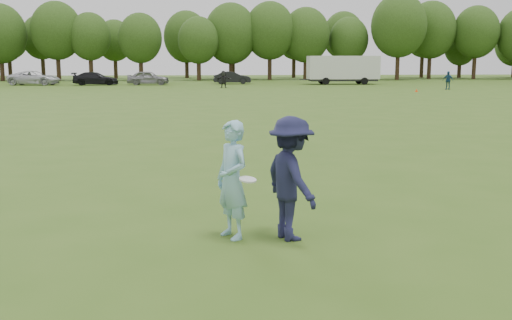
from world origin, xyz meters
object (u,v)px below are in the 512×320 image
object	(u,v)px
player_far_b	(448,80)
player_far_d	(224,79)
car_d	(96,79)
car_e	(148,78)
defender	(291,178)
cargo_trailer	(343,69)
field_cone	(416,90)
car_c	(34,78)
car_f	(232,78)
thrower	(232,180)

from	to	relation	value
player_far_b	player_far_d	xyz separation A→B (m)	(-21.00, 5.23, -0.01)
car_d	car_e	size ratio (longest dim) A/B	1.07
defender	player_far_b	world-z (taller)	defender
player_far_d	car_e	world-z (taller)	player_far_d
player_far_d	car_e	size ratio (longest dim) A/B	0.37
car_e	cargo_trailer	xyz separation A→B (m)	(21.95, -0.15, 0.99)
cargo_trailer	field_cone	bearing A→B (deg)	-80.72
car_c	field_cone	bearing A→B (deg)	-107.09
player_far_d	car_f	size ratio (longest dim) A/B	0.39
thrower	defender	bearing A→B (deg)	50.39
car_c	car_f	xyz separation A→B (m)	(21.91, 1.07, -0.06)
player_far_b	car_e	xyz separation A→B (m)	(-29.11, 12.69, -0.07)
car_e	field_cone	xyz separation A→B (m)	(24.65, -16.69, -0.63)
car_d	car_e	bearing A→B (deg)	-91.84
car_f	cargo_trailer	xyz separation A→B (m)	(12.53, -1.91, 1.06)
player_far_b	car_f	bearing A→B (deg)	-176.23
car_e	field_cone	bearing A→B (deg)	-121.67
player_far_d	defender	bearing A→B (deg)	-84.91
player_far_b	car_e	size ratio (longest dim) A/B	0.37
car_c	cargo_trailer	bearing A→B (deg)	-83.40
cargo_trailer	player_far_d	bearing A→B (deg)	-152.11
car_c	car_f	size ratio (longest dim) A/B	1.29
defender	cargo_trailer	distance (m)	60.28
player_far_b	cargo_trailer	distance (m)	14.48
thrower	car_d	bearing A→B (deg)	161.55
car_c	car_f	world-z (taller)	car_c
thrower	car_f	bearing A→B (deg)	146.95
player_far_b	car_f	world-z (taller)	player_far_b
field_cone	car_e	bearing A→B (deg)	145.90
field_cone	cargo_trailer	distance (m)	16.85
thrower	car_d	size ratio (longest dim) A/B	0.38
thrower	car_d	distance (m)	59.76
car_e	player_far_d	bearing A→B (deg)	-130.19
player_far_d	car_e	xyz separation A→B (m)	(-8.11, 7.47, -0.06)
defender	car_f	size ratio (longest dim) A/B	0.45
car_c	car_e	xyz separation A→B (m)	(12.49, -0.69, 0.01)
thrower	car_c	world-z (taller)	thrower
field_cone	cargo_trailer	bearing A→B (deg)	99.28
player_far_b	cargo_trailer	world-z (taller)	cargo_trailer
thrower	car_d	xyz separation A→B (m)	(-12.29, 58.49, -0.23)
car_e	cargo_trailer	size ratio (longest dim) A/B	0.51
defender	car_e	size ratio (longest dim) A/B	0.43
defender	player_far_d	xyz separation A→B (m)	(0.65, 51.19, -0.13)
car_f	cargo_trailer	distance (m)	12.72
defender	player_far_d	world-z (taller)	defender
car_d	field_cone	world-z (taller)	car_d
car_f	car_d	bearing A→B (deg)	98.63
thrower	player_far_b	distance (m)	51.07
thrower	car_c	bearing A→B (deg)	167.51
car_f	field_cone	size ratio (longest dim) A/B	14.40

